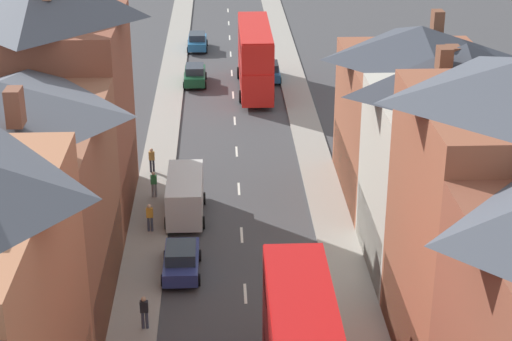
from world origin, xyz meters
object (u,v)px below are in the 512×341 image
at_px(double_decker_bus_mid_street, 255,57).
at_px(pedestrian_far_right, 152,159).
at_px(car_mid_black, 197,41).
at_px(pedestrian_mid_right, 150,216).
at_px(car_parked_right_a, 269,71).
at_px(car_parked_left_b, 195,75).
at_px(pedestrian_mid_left, 144,311).
at_px(car_near_silver, 181,260).
at_px(pedestrian_far_left, 154,183).
at_px(delivery_van, 185,195).

relative_size(double_decker_bus_mid_street, pedestrian_far_right, 6.71).
relative_size(car_mid_black, pedestrian_mid_right, 2.58).
xyz_separation_m(car_parked_right_a, car_parked_left_b, (-6.20, -0.77, 0.03)).
xyz_separation_m(double_decker_bus_mid_street, pedestrian_mid_right, (-6.75, -24.66, -1.78)).
distance_m(car_parked_left_b, pedestrian_mid_left, 35.92).
distance_m(car_parked_right_a, car_mid_black, 11.70).
height_order(car_near_silver, pedestrian_mid_left, pedestrian_mid_left).
distance_m(car_parked_left_b, pedestrian_far_left, 22.24).
bearing_deg(pedestrian_mid_left, car_parked_right_a, 78.22).
distance_m(car_parked_right_a, pedestrian_mid_right, 28.48).
xyz_separation_m(car_near_silver, delivery_van, (0.00, 6.44, 0.54)).
height_order(car_parked_right_a, car_parked_left_b, car_parked_left_b).
bearing_deg(pedestrian_mid_left, pedestrian_far_right, 92.79).
bearing_deg(pedestrian_far_right, pedestrian_mid_left, -87.21).
xyz_separation_m(pedestrian_mid_right, pedestrian_far_left, (-0.07, 4.39, 0.00)).
distance_m(car_parked_left_b, pedestrian_mid_right, 26.61).
height_order(delivery_van, pedestrian_far_right, delivery_van).
height_order(double_decker_bus_mid_street, pedestrian_mid_left, double_decker_bus_mid_street).
relative_size(car_parked_right_a, car_mid_black, 0.92).
xyz_separation_m(pedestrian_far_left, pedestrian_far_right, (-0.37, 3.66, 0.00)).
distance_m(delivery_van, pedestrian_far_right, 6.47).
height_order(car_parked_right_a, delivery_van, delivery_van).
bearing_deg(pedestrian_mid_left, double_decker_bus_mid_street, 79.45).
height_order(pedestrian_far_left, pedestrian_far_right, same).
relative_size(car_parked_right_a, pedestrian_far_right, 2.38).
xyz_separation_m(car_near_silver, pedestrian_far_left, (-1.92, 8.82, 0.23)).
height_order(car_parked_left_b, pedestrian_far_right, pedestrian_far_right).
relative_size(double_decker_bus_mid_street, car_mid_black, 2.60).
relative_size(car_near_silver, pedestrian_far_left, 2.43).
bearing_deg(pedestrian_mid_left, car_parked_left_b, 87.70).
distance_m(pedestrian_mid_left, pedestrian_far_right, 17.42).
bearing_deg(pedestrian_far_right, delivery_van, -69.26).
relative_size(car_near_silver, car_parked_right_a, 1.02).
bearing_deg(pedestrian_mid_right, car_near_silver, -67.31).
relative_size(car_near_silver, pedestrian_far_right, 2.43).
bearing_deg(car_parked_left_b, car_near_silver, -90.00).
xyz_separation_m(car_near_silver, car_parked_left_b, (0.00, 30.98, 0.04)).
bearing_deg(pedestrian_far_right, pedestrian_mid_right, -86.90).
bearing_deg(car_parked_left_b, pedestrian_far_left, -94.96).
height_order(double_decker_bus_mid_street, car_mid_black, double_decker_bus_mid_street).
distance_m(delivery_van, pedestrian_mid_left, 11.44).
relative_size(car_near_silver, pedestrian_mid_right, 2.43).
height_order(double_decker_bus_mid_street, pedestrian_mid_right, double_decker_bus_mid_street).
xyz_separation_m(car_parked_right_a, delivery_van, (-6.20, -25.31, 0.54)).
xyz_separation_m(car_near_silver, pedestrian_mid_left, (-1.44, -4.91, 0.23)).
relative_size(car_parked_left_b, pedestrian_far_right, 2.63).
bearing_deg(pedestrian_far_left, car_near_silver, -77.71).
bearing_deg(pedestrian_mid_right, double_decker_bus_mid_street, 74.70).
xyz_separation_m(pedestrian_mid_left, pedestrian_far_right, (-0.85, 17.40, 0.00)).
height_order(car_parked_right_a, pedestrian_mid_left, pedestrian_mid_left).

